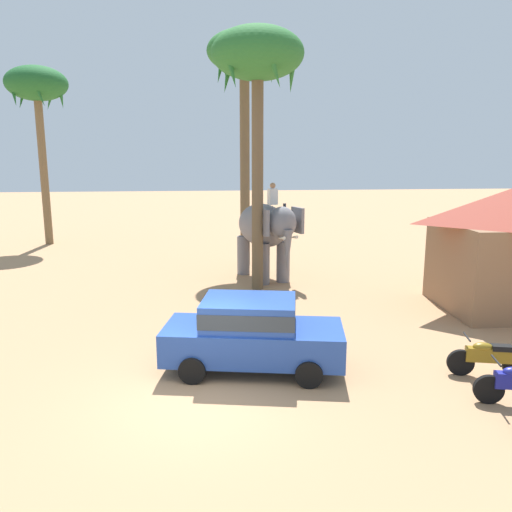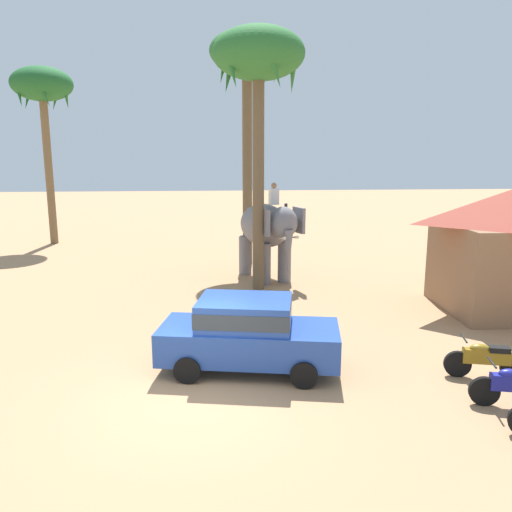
{
  "view_description": "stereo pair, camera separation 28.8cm",
  "coord_description": "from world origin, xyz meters",
  "px_view_note": "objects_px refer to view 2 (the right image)",
  "views": [
    {
      "loc": [
        0.11,
        -9.59,
        4.94
      ],
      "look_at": [
        1.83,
        6.83,
        1.6
      ],
      "focal_mm": 35.44,
      "sensor_mm": 36.0,
      "label": 1
    },
    {
      "loc": [
        0.4,
        -9.61,
        4.94
      ],
      "look_at": [
        1.83,
        6.83,
        1.6
      ],
      "focal_mm": 35.44,
      "sensor_mm": 36.0,
      "label": 2
    }
  ],
  "objects_px": {
    "elephant_with_mahout": "(267,230)",
    "motorcycle_mid_row": "(486,359)",
    "car_sedan_foreground": "(248,331)",
    "palm_tree_behind_elephant": "(42,90)",
    "palm_tree_left_of_road": "(247,61)",
    "palm_tree_near_hut": "(258,63)"
  },
  "relations": [
    {
      "from": "car_sedan_foreground",
      "to": "elephant_with_mahout",
      "type": "bearing_deg",
      "value": 80.93
    },
    {
      "from": "motorcycle_mid_row",
      "to": "car_sedan_foreground",
      "type": "bearing_deg",
      "value": 169.76
    },
    {
      "from": "car_sedan_foreground",
      "to": "palm_tree_near_hut",
      "type": "relative_size",
      "value": 0.47
    },
    {
      "from": "motorcycle_mid_row",
      "to": "palm_tree_near_hut",
      "type": "relative_size",
      "value": 0.19
    },
    {
      "from": "palm_tree_behind_elephant",
      "to": "palm_tree_left_of_road",
      "type": "distance_m",
      "value": 12.23
    },
    {
      "from": "palm_tree_behind_elephant",
      "to": "palm_tree_left_of_road",
      "type": "relative_size",
      "value": 0.94
    },
    {
      "from": "car_sedan_foreground",
      "to": "palm_tree_behind_elephant",
      "type": "distance_m",
      "value": 21.6
    },
    {
      "from": "palm_tree_behind_elephant",
      "to": "palm_tree_left_of_road",
      "type": "bearing_deg",
      "value": -30.98
    },
    {
      "from": "car_sedan_foreground",
      "to": "palm_tree_behind_elephant",
      "type": "relative_size",
      "value": 0.46
    },
    {
      "from": "motorcycle_mid_row",
      "to": "palm_tree_left_of_road",
      "type": "height_order",
      "value": "palm_tree_left_of_road"
    },
    {
      "from": "palm_tree_left_of_road",
      "to": "palm_tree_behind_elephant",
      "type": "bearing_deg",
      "value": 149.02
    },
    {
      "from": "elephant_with_mahout",
      "to": "motorcycle_mid_row",
      "type": "relative_size",
      "value": 2.27
    },
    {
      "from": "motorcycle_mid_row",
      "to": "palm_tree_near_hut",
      "type": "xyz_separation_m",
      "value": [
        -4.36,
        8.1,
        7.54
      ]
    },
    {
      "from": "car_sedan_foreground",
      "to": "motorcycle_mid_row",
      "type": "bearing_deg",
      "value": -10.24
    },
    {
      "from": "palm_tree_left_of_road",
      "to": "motorcycle_mid_row",
      "type": "bearing_deg",
      "value": -70.45
    },
    {
      "from": "palm_tree_behind_elephant",
      "to": "palm_tree_near_hut",
      "type": "relative_size",
      "value": 1.03
    },
    {
      "from": "motorcycle_mid_row",
      "to": "palm_tree_left_of_road",
      "type": "relative_size",
      "value": 0.18
    },
    {
      "from": "elephant_with_mahout",
      "to": "car_sedan_foreground",
      "type": "bearing_deg",
      "value": -99.07
    },
    {
      "from": "car_sedan_foreground",
      "to": "palm_tree_left_of_road",
      "type": "bearing_deg",
      "value": 85.99
    },
    {
      "from": "car_sedan_foreground",
      "to": "elephant_with_mahout",
      "type": "distance_m",
      "value": 8.77
    },
    {
      "from": "elephant_with_mahout",
      "to": "palm_tree_behind_elephant",
      "type": "xyz_separation_m",
      "value": [
        -11.03,
        9.28,
        6.26
      ]
    },
    {
      "from": "palm_tree_behind_elephant",
      "to": "car_sedan_foreground",
      "type": "bearing_deg",
      "value": -61.61
    }
  ]
}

